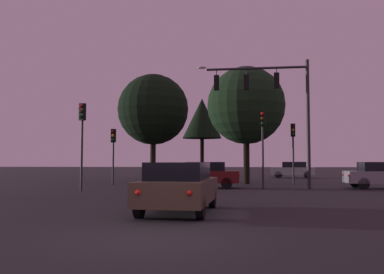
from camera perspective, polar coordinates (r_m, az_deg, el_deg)
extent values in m
plane|color=black|center=(32.79, 2.60, -6.13)|extent=(168.00, 168.00, 0.00)
cylinder|color=#232326|center=(24.34, 15.89, 1.80)|extent=(0.20, 0.20, 7.42)
cylinder|color=#232326|center=(24.62, 8.93, 9.43)|extent=(5.83, 0.40, 0.14)
ellipsoid|color=#F4EACC|center=(24.80, 1.37, 9.65)|extent=(0.56, 0.28, 0.16)
cylinder|color=#232326|center=(24.64, 11.68, 9.09)|extent=(0.05, 0.05, 0.30)
cube|color=black|center=(24.52, 11.70, 7.72)|extent=(0.31, 0.25, 0.90)
sphere|color=red|center=(24.71, 11.67, 8.29)|extent=(0.18, 0.18, 0.18)
sphere|color=#56380C|center=(24.66, 11.68, 7.66)|extent=(0.18, 0.18, 0.18)
sphere|color=#0C4219|center=(24.60, 11.68, 7.02)|extent=(0.18, 0.18, 0.18)
cylinder|color=#232326|center=(24.58, 7.56, 9.00)|extent=(0.05, 0.05, 0.37)
cube|color=black|center=(24.45, 7.57, 7.55)|extent=(0.31, 0.25, 0.90)
sphere|color=red|center=(24.64, 7.56, 8.12)|extent=(0.18, 0.18, 0.18)
sphere|color=#56380C|center=(24.58, 7.57, 7.49)|extent=(0.18, 0.18, 0.18)
sphere|color=#0C4219|center=(24.53, 7.58, 6.84)|extent=(0.18, 0.18, 0.18)
cylinder|color=#232326|center=(24.64, 3.43, 8.97)|extent=(0.05, 0.05, 0.35)
cube|color=black|center=(24.52, 3.44, 7.55)|extent=(0.31, 0.25, 0.90)
sphere|color=red|center=(24.71, 3.46, 8.12)|extent=(0.18, 0.18, 0.18)
sphere|color=#56380C|center=(24.65, 3.46, 7.48)|extent=(0.18, 0.18, 0.18)
sphere|color=#0C4219|center=(24.60, 3.47, 6.84)|extent=(0.18, 0.18, 0.18)
cylinder|color=#232326|center=(28.87, 13.94, -3.18)|extent=(0.12, 0.12, 3.25)
cube|color=black|center=(28.95, 13.88, 0.93)|extent=(0.32, 0.26, 0.90)
sphere|color=#4C0A0A|center=(28.83, 13.89, 1.51)|extent=(0.18, 0.18, 0.18)
sphere|color=#F9A319|center=(28.81, 13.90, 0.95)|extent=(0.18, 0.18, 0.18)
sphere|color=#0C4219|center=(28.79, 13.90, 0.40)|extent=(0.18, 0.18, 0.18)
cylinder|color=#232326|center=(27.85, -10.93, -3.64)|extent=(0.12, 0.12, 2.83)
cube|color=black|center=(27.90, -10.88, 0.19)|extent=(0.30, 0.24, 0.90)
sphere|color=#4C0A0A|center=(27.79, -10.96, 0.78)|extent=(0.18, 0.18, 0.18)
sphere|color=#F9A319|center=(27.77, -10.96, 0.20)|extent=(0.18, 0.18, 0.18)
sphere|color=#0C4219|center=(27.75, -10.97, -0.37)|extent=(0.18, 0.18, 0.18)
cylinder|color=#232326|center=(22.23, -15.11, -2.51)|extent=(0.12, 0.12, 3.71)
cube|color=black|center=(22.38, -15.01, 3.40)|extent=(0.37, 0.33, 0.90)
sphere|color=red|center=(22.31, -15.24, 4.15)|extent=(0.18, 0.18, 0.18)
sphere|color=#56380C|center=(22.28, -15.26, 3.44)|extent=(0.18, 0.18, 0.18)
sphere|color=#0C4219|center=(22.25, -15.27, 2.72)|extent=(0.18, 0.18, 0.18)
cylinder|color=#232326|center=(23.53, 9.84, -2.85)|extent=(0.12, 0.12, 3.53)
cube|color=black|center=(23.66, 9.78, 2.53)|extent=(0.33, 0.28, 0.90)
sphere|color=red|center=(23.55, 9.75, 3.24)|extent=(0.18, 0.18, 0.18)
sphere|color=#56380C|center=(23.52, 9.76, 2.56)|extent=(0.18, 0.18, 0.18)
sphere|color=#0C4219|center=(23.49, 9.76, 1.88)|extent=(0.18, 0.18, 0.18)
cube|color=#473828|center=(12.56, -1.73, -7.47)|extent=(2.18, 4.44, 0.68)
cube|color=black|center=(12.38, -1.86, -4.75)|extent=(1.78, 2.44, 0.52)
cylinder|color=black|center=(14.15, -4.03, -8.39)|extent=(0.24, 0.65, 0.64)
cylinder|color=black|center=(13.86, 2.86, -8.50)|extent=(0.24, 0.65, 0.64)
cylinder|color=black|center=(11.41, -7.35, -9.57)|extent=(0.24, 0.65, 0.64)
cylinder|color=black|center=(11.05, 1.21, -9.80)|extent=(0.24, 0.65, 0.64)
sphere|color=red|center=(10.60, -7.53, -7.65)|extent=(0.14, 0.14, 0.14)
sphere|color=red|center=(10.30, -0.40, -7.80)|extent=(0.14, 0.14, 0.14)
cube|color=#4C0F0F|center=(24.04, 1.58, -5.54)|extent=(4.16, 1.76, 0.68)
cube|color=black|center=(24.02, 1.94, -4.11)|extent=(2.25, 1.51, 0.52)
cylinder|color=black|center=(23.43, -1.91, -6.43)|extent=(0.64, 0.20, 0.64)
cylinder|color=black|center=(24.95, -1.45, -6.25)|extent=(0.64, 0.20, 0.64)
cylinder|color=black|center=(23.23, 4.84, -6.45)|extent=(0.64, 0.20, 0.64)
cylinder|color=black|center=(24.77, 4.89, -6.26)|extent=(0.64, 0.20, 0.64)
sphere|color=red|center=(23.38, 6.60, -5.34)|extent=(0.14, 0.14, 0.14)
sphere|color=red|center=(24.60, 6.55, -5.24)|extent=(0.14, 0.14, 0.14)
cube|color=gray|center=(25.94, 25.18, -5.07)|extent=(4.20, 1.90, 0.68)
cube|color=black|center=(25.87, 24.83, -3.75)|extent=(2.28, 1.61, 0.52)
cylinder|color=black|center=(26.32, 21.76, -5.86)|extent=(0.64, 0.21, 0.64)
cylinder|color=black|center=(24.75, 22.79, -6.01)|extent=(0.64, 0.21, 0.64)
sphere|color=red|center=(25.95, 20.31, -4.96)|extent=(0.14, 0.14, 0.14)
sphere|color=red|center=(24.71, 21.04, -5.03)|extent=(0.14, 0.14, 0.14)
cube|color=gray|center=(39.98, 13.88, -4.61)|extent=(4.29, 2.50, 0.68)
cube|color=black|center=(39.96, 14.09, -3.74)|extent=(2.43, 1.89, 0.52)
cylinder|color=black|center=(39.32, 11.89, -5.15)|extent=(0.67, 0.32, 0.64)
cylinder|color=black|center=(40.84, 12.08, -5.08)|extent=(0.67, 0.32, 0.64)
cylinder|color=black|center=(39.18, 15.78, -5.10)|extent=(0.67, 0.32, 0.64)
cylinder|color=black|center=(40.71, 15.82, -5.03)|extent=(0.67, 0.32, 0.64)
sphere|color=red|center=(39.32, 16.79, -4.44)|extent=(0.14, 0.14, 0.14)
sphere|color=red|center=(40.53, 16.79, -4.40)|extent=(0.14, 0.14, 0.14)
cylinder|color=black|center=(33.63, -5.46, -2.82)|extent=(0.46, 0.46, 3.79)
sphere|color=black|center=(33.90, -5.42, 3.84)|extent=(5.81, 5.81, 5.81)
cylinder|color=black|center=(28.62, 7.60, -2.93)|extent=(0.42, 0.42, 3.57)
sphere|color=black|center=(28.89, 7.54, 4.39)|extent=(5.43, 5.43, 5.43)
cylinder|color=black|center=(40.59, 1.41, -2.89)|extent=(0.38, 0.38, 3.86)
cone|color=black|center=(40.81, 1.40, 2.62)|extent=(3.88, 3.88, 3.98)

